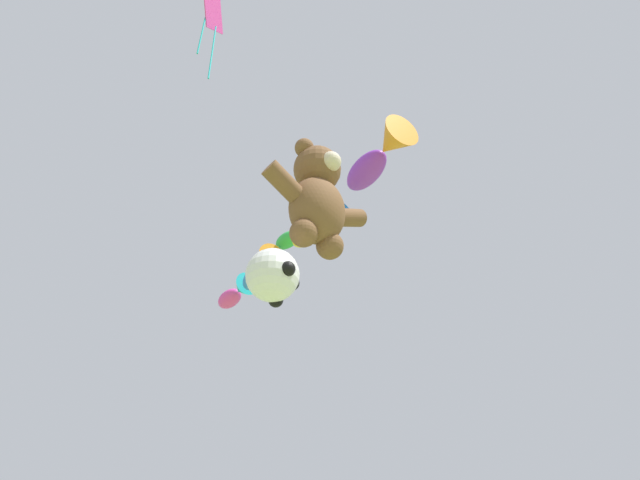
{
  "coord_description": "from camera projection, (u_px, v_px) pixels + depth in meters",
  "views": [
    {
      "loc": [
        -4.61,
        -1.97,
        0.96
      ],
      "look_at": [
        0.92,
        4.33,
        6.68
      ],
      "focal_mm": 28.0,
      "sensor_mm": 36.0,
      "label": 1
    }
  ],
  "objects": [
    {
      "name": "teddy_bear_kite",
      "position": [
        317.0,
        197.0,
        9.49
      ],
      "size": [
        2.47,
        1.09,
        2.51
      ],
      "color": "brown"
    },
    {
      "name": "soccer_ball_kite",
      "position": [
        273.0,
        275.0,
        8.22
      ],
      "size": [
        0.99,
        0.99,
        0.91
      ],
      "color": "white"
    },
    {
      "name": "fish_kite_violet",
      "position": [
        379.0,
        157.0,
        12.87
      ],
      "size": [
        1.44,
        2.59,
        0.97
      ],
      "color": "purple"
    },
    {
      "name": "fish_kite_goldfin",
      "position": [
        321.0,
        227.0,
        13.83
      ],
      "size": [
        0.76,
        2.04,
        0.75
      ],
      "color": "yellow"
    },
    {
      "name": "fish_kite_emerald",
      "position": [
        295.0,
        235.0,
        16.1
      ],
      "size": [
        0.71,
        1.6,
        0.7
      ],
      "color": "green"
    },
    {
      "name": "fish_kite_cobalt",
      "position": [
        260.0,
        270.0,
        16.7
      ],
      "size": [
        1.39,
        2.54,
        0.84
      ],
      "color": "blue"
    },
    {
      "name": "fish_kite_magenta",
      "position": [
        236.0,
        293.0,
        18.66
      ],
      "size": [
        1.04,
        2.2,
        0.88
      ],
      "color": "#E53F9E"
    },
    {
      "name": "diamond_kite",
      "position": [
        212.0,
        18.0,
        10.32
      ],
      "size": [
        0.86,
        0.65,
        2.68
      ],
      "color": "#E53F9E"
    }
  ]
}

